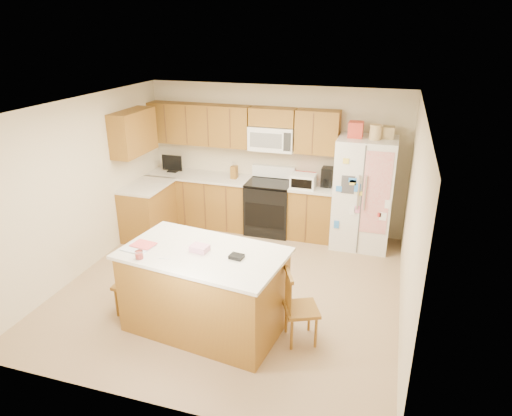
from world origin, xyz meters
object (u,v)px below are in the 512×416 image
(windsor_chair_back, at_px, (217,273))
(windsor_chair_right, at_px, (299,309))
(refrigerator, at_px, (363,192))
(windsor_chair_left, at_px, (132,283))
(stove, at_px, (270,206))
(island, at_px, (204,290))

(windsor_chair_back, bearing_deg, windsor_chair_right, -22.37)
(refrigerator, bearing_deg, windsor_chair_left, -132.24)
(refrigerator, height_order, windsor_chair_left, refrigerator)
(windsor_chair_back, bearing_deg, stove, 88.24)
(island, distance_m, windsor_chair_left, 0.99)
(stove, relative_size, windsor_chair_back, 1.31)
(refrigerator, relative_size, windsor_chair_right, 2.28)
(refrigerator, xyz_separation_m, island, (-1.57, -2.83, -0.41))
(windsor_chair_left, bearing_deg, windsor_chair_back, 31.22)
(island, bearing_deg, stove, 90.05)
(windsor_chair_right, bearing_deg, refrigerator, 80.87)
(refrigerator, relative_size, windsor_chair_back, 2.37)
(windsor_chair_back, xyz_separation_m, windsor_chair_right, (1.20, -0.49, 0.02))
(windsor_chair_left, bearing_deg, refrigerator, 47.76)
(refrigerator, bearing_deg, windsor_chair_right, -99.13)
(windsor_chair_left, bearing_deg, windsor_chair_right, 1.57)
(stove, relative_size, island, 0.57)
(stove, height_order, island, stove)
(island, xyz_separation_m, windsor_chair_right, (1.13, 0.08, -0.09))
(windsor_chair_left, relative_size, windsor_chair_right, 0.97)
(island, bearing_deg, refrigerator, 61.02)
(island, height_order, windsor_chair_right, island)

